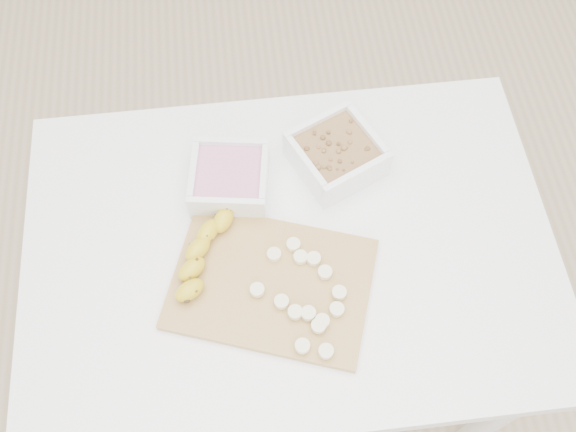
{
  "coord_description": "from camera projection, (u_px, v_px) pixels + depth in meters",
  "views": [
    {
      "loc": [
        -0.06,
        -0.51,
        1.84
      ],
      "look_at": [
        0.0,
        0.03,
        0.81
      ],
      "focal_mm": 40.0,
      "sensor_mm": 36.0,
      "label": 1
    }
  ],
  "objects": [
    {
      "name": "bowl_yogurt",
      "position": [
        230.0,
        179.0,
        1.23
      ],
      "size": [
        0.17,
        0.17,
        0.07
      ],
      "color": "white",
      "rests_on": "table"
    },
    {
      "name": "banana_slices",
      "position": [
        306.0,
        296.0,
        1.13
      ],
      "size": [
        0.17,
        0.23,
        0.02
      ],
      "color": "#F6E9B7",
      "rests_on": "cutting_board"
    },
    {
      "name": "banana",
      "position": [
        202.0,
        255.0,
        1.16
      ],
      "size": [
        0.16,
        0.19,
        0.03
      ],
      "primitive_type": null,
      "rotation": [
        0.0,
        0.0,
        -0.68
      ],
      "color": "gold",
      "rests_on": "cutting_board"
    },
    {
      "name": "ground",
      "position": [
        289.0,
        356.0,
        1.87
      ],
      "size": [
        3.5,
        3.5,
        0.0
      ],
      "primitive_type": "plane",
      "color": "#C6AD89",
      "rests_on": "ground"
    },
    {
      "name": "table",
      "position": [
        290.0,
        265.0,
        1.29
      ],
      "size": [
        1.0,
        0.7,
        0.75
      ],
      "color": "white",
      "rests_on": "ground"
    },
    {
      "name": "bowl_granola",
      "position": [
        336.0,
        154.0,
        1.26
      ],
      "size": [
        0.21,
        0.21,
        0.07
      ],
      "color": "white",
      "rests_on": "table"
    },
    {
      "name": "cutting_board",
      "position": [
        271.0,
        284.0,
        1.16
      ],
      "size": [
        0.42,
        0.35,
        0.01
      ],
      "primitive_type": "cube",
      "rotation": [
        0.0,
        0.0,
        -0.34
      ],
      "color": "tan",
      "rests_on": "table"
    }
  ]
}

